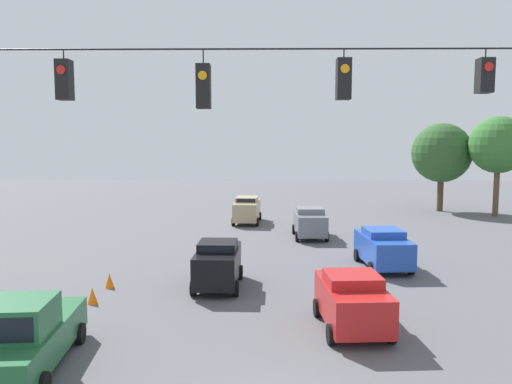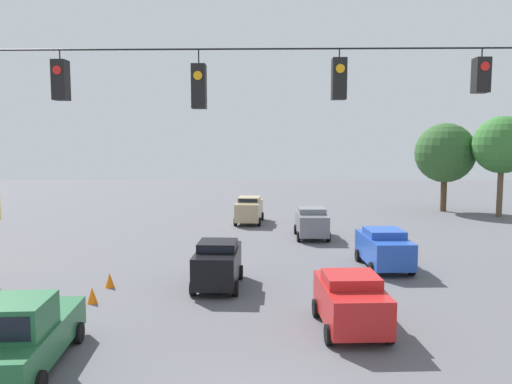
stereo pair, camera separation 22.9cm
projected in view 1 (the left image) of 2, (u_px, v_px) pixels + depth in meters
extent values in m
cylinder|color=black|center=(273.00, 49.00, 11.31)|extent=(23.35, 0.04, 0.04)
cube|color=black|center=(485.00, 76.00, 11.31)|extent=(0.32, 0.36, 0.78)
cylinder|color=black|center=(486.00, 53.00, 11.26)|extent=(0.03, 0.03, 0.22)
cylinder|color=red|center=(489.00, 67.00, 11.10)|extent=(0.20, 0.02, 0.20)
cube|color=black|center=(343.00, 79.00, 11.36)|extent=(0.32, 0.36, 0.93)
cylinder|color=black|center=(344.00, 54.00, 11.30)|extent=(0.03, 0.03, 0.21)
cylinder|color=orange|center=(345.00, 69.00, 11.15)|extent=(0.20, 0.02, 0.20)
cube|color=black|center=(204.00, 87.00, 11.42)|extent=(0.32, 0.36, 1.01)
cylinder|color=black|center=(203.00, 57.00, 11.35)|extent=(0.03, 0.03, 0.34)
cylinder|color=orange|center=(202.00, 75.00, 11.21)|extent=(0.20, 0.02, 0.20)
cube|color=black|center=(64.00, 80.00, 11.44)|extent=(0.32, 0.36, 0.92)
cylinder|color=black|center=(64.00, 55.00, 11.39)|extent=(0.03, 0.03, 0.23)
cylinder|color=red|center=(61.00, 70.00, 11.23)|extent=(0.20, 0.02, 0.20)
cube|color=#234CB2|center=(383.00, 249.00, 24.73)|extent=(2.12, 4.38, 1.27)
cube|color=#234CB2|center=(383.00, 233.00, 24.64)|extent=(1.83, 1.98, 0.36)
cube|color=black|center=(378.00, 229.00, 25.59)|extent=(1.50, 0.11, 0.25)
cylinder|color=black|center=(392.00, 255.00, 26.21)|extent=(0.26, 0.65, 0.64)
cylinder|color=black|center=(357.00, 255.00, 26.13)|extent=(0.26, 0.65, 0.64)
cylinder|color=black|center=(411.00, 268.00, 23.45)|extent=(0.26, 0.65, 0.64)
cylinder|color=black|center=(372.00, 269.00, 23.37)|extent=(0.26, 0.65, 0.64)
cube|color=tan|center=(247.00, 210.00, 38.18)|extent=(2.04, 4.39, 1.34)
cube|color=tan|center=(247.00, 199.00, 38.10)|extent=(1.74, 1.99, 0.36)
cube|color=black|center=(246.00, 201.00, 37.15)|extent=(1.41, 0.11, 0.25)
cylinder|color=black|center=(233.00, 222.00, 36.94)|extent=(0.26, 0.65, 0.64)
cylinder|color=black|center=(257.00, 222.00, 36.80)|extent=(0.26, 0.65, 0.64)
cylinder|color=black|center=(238.00, 216.00, 39.70)|extent=(0.26, 0.65, 0.64)
cylinder|color=black|center=(260.00, 216.00, 39.56)|extent=(0.26, 0.65, 0.64)
cube|color=black|center=(218.00, 265.00, 21.42)|extent=(1.83, 3.88, 1.32)
cube|color=black|center=(218.00, 246.00, 21.34)|extent=(1.64, 1.73, 0.36)
cube|color=black|center=(215.00, 250.00, 20.49)|extent=(1.39, 0.05, 0.25)
cylinder|color=black|center=(193.00, 288.00, 20.28)|extent=(0.24, 0.65, 0.64)
cylinder|color=black|center=(236.00, 288.00, 20.22)|extent=(0.24, 0.65, 0.64)
cylinder|color=black|center=(202.00, 272.00, 22.76)|extent=(0.24, 0.65, 0.64)
cylinder|color=black|center=(240.00, 272.00, 22.70)|extent=(0.24, 0.65, 0.64)
cube|color=red|center=(352.00, 302.00, 16.64)|extent=(2.13, 3.92, 1.21)
cube|color=red|center=(352.00, 279.00, 16.56)|extent=(1.84, 1.78, 0.36)
cube|color=black|center=(347.00, 272.00, 17.40)|extent=(1.51, 0.12, 0.25)
cylinder|color=black|center=(369.00, 307.00, 17.98)|extent=(0.26, 0.65, 0.64)
cylinder|color=black|center=(317.00, 308.00, 17.88)|extent=(0.26, 0.65, 0.64)
cylinder|color=black|center=(391.00, 333.00, 15.52)|extent=(0.26, 0.65, 0.64)
cylinder|color=black|center=(331.00, 334.00, 15.42)|extent=(0.26, 0.65, 0.64)
cube|color=#236038|center=(25.00, 342.00, 13.75)|extent=(2.45, 5.22, 0.90)
cube|color=#236038|center=(15.00, 318.00, 13.06)|extent=(2.02, 1.98, 0.90)
cylinder|color=black|center=(13.00, 335.00, 15.36)|extent=(0.27, 0.66, 0.64)
cylinder|color=black|center=(80.00, 333.00, 15.50)|extent=(0.27, 0.66, 0.64)
cube|color=slate|center=(310.00, 223.00, 32.42)|extent=(1.92, 4.03, 1.29)
cube|color=slate|center=(310.00, 210.00, 32.33)|extent=(1.73, 1.79, 0.36)
cube|color=black|center=(308.00, 208.00, 33.22)|extent=(1.48, 0.04, 0.25)
cylinder|color=black|center=(321.00, 229.00, 33.78)|extent=(0.23, 0.64, 0.64)
cylinder|color=black|center=(294.00, 229.00, 33.77)|extent=(0.23, 0.64, 0.64)
cylinder|color=black|center=(327.00, 236.00, 31.19)|extent=(0.23, 0.64, 0.64)
cylinder|color=black|center=(297.00, 236.00, 31.19)|extent=(0.23, 0.64, 0.64)
cone|color=orange|center=(45.00, 337.00, 15.21)|extent=(0.40, 0.40, 0.63)
cone|color=orange|center=(70.00, 315.00, 17.10)|extent=(0.40, 0.40, 0.63)
cone|color=orange|center=(92.00, 296.00, 19.27)|extent=(0.40, 0.40, 0.63)
cone|color=orange|center=(109.00, 281.00, 21.36)|extent=(0.40, 0.40, 0.63)
cylinder|color=#4C3823|center=(440.00, 190.00, 44.59)|extent=(0.53, 0.53, 3.78)
sphere|color=#2D5628|center=(442.00, 153.00, 44.25)|extent=(5.25, 5.25, 5.25)
cylinder|color=brown|center=(496.00, 188.00, 41.44)|extent=(0.46, 0.46, 4.67)
sphere|color=#336B2D|center=(498.00, 145.00, 41.07)|extent=(4.70, 4.70, 4.70)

